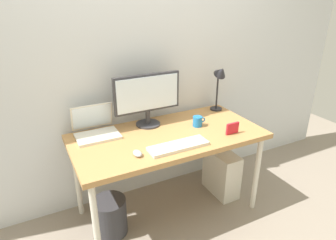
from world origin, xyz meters
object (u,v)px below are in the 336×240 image
at_px(monitor, 147,97).
at_px(desk_lamp, 220,78).
at_px(laptop, 95,128).
at_px(wastebasket, 110,216).
at_px(photo_frame, 232,128).
at_px(keyboard, 178,146).
at_px(desk, 168,141).
at_px(computer_tower, 221,172).
at_px(coffee_mug, 198,121).
at_px(mouse, 137,153).

xyz_separation_m(monitor, desk_lamp, (0.71, 0.00, 0.06)).
distance_m(laptop, wastebasket, 0.70).
distance_m(laptop, desk_lamp, 1.17).
xyz_separation_m(desk_lamp, photo_frame, (-0.19, -0.45, -0.26)).
bearing_deg(photo_frame, laptop, 153.48).
bearing_deg(laptop, keyboard, -45.47).
relative_size(keyboard, wastebasket, 1.47).
bearing_deg(laptop, desk_lamp, -0.93).
bearing_deg(photo_frame, desk, 153.69).
distance_m(keyboard, wastebasket, 0.79).
distance_m(desk, photo_frame, 0.51).
bearing_deg(wastebasket, monitor, 29.51).
distance_m(photo_frame, computer_tower, 0.63).
distance_m(coffee_mug, wastebasket, 1.02).
bearing_deg(laptop, desk, -26.71).
bearing_deg(desk, wastebasket, -177.48).
bearing_deg(photo_frame, mouse, 178.32).
height_order(coffee_mug, computer_tower, coffee_mug).
xyz_separation_m(mouse, coffee_mug, (0.62, 0.22, 0.02)).
distance_m(mouse, photo_frame, 0.78).
xyz_separation_m(monitor, mouse, (-0.27, -0.43, -0.23)).
xyz_separation_m(laptop, desk_lamp, (1.14, -0.02, 0.25)).
bearing_deg(wastebasket, photo_frame, -11.61).
bearing_deg(monitor, photo_frame, -41.47).
distance_m(monitor, wastebasket, 0.98).
distance_m(desk_lamp, mouse, 1.10).
bearing_deg(computer_tower, coffee_mug, 176.20).
xyz_separation_m(desk, coffee_mug, (0.29, 0.03, 0.10)).
height_order(coffee_mug, wastebasket, coffee_mug).
xyz_separation_m(keyboard, photo_frame, (0.48, 0.00, 0.04)).
xyz_separation_m(desk, wastebasket, (-0.52, -0.02, -0.52)).
height_order(desk_lamp, photo_frame, desk_lamp).
height_order(laptop, mouse, laptop).
bearing_deg(desk, coffee_mug, 5.24).
xyz_separation_m(desk_lamp, mouse, (-0.97, -0.43, -0.29)).
xyz_separation_m(laptop, wastebasket, (-0.02, -0.27, -0.64)).
height_order(monitor, wastebasket, monitor).
bearing_deg(desk_lamp, photo_frame, -113.10).
bearing_deg(coffee_mug, monitor, 149.67).
distance_m(monitor, computer_tower, 1.02).
bearing_deg(wastebasket, laptop, 86.42).
relative_size(mouse, computer_tower, 0.21).
bearing_deg(desk_lamp, keyboard, -145.73).
relative_size(monitor, coffee_mug, 4.95).
relative_size(monitor, photo_frame, 5.04).
distance_m(desk_lamp, coffee_mug, 0.49).
xyz_separation_m(mouse, computer_tower, (0.89, 0.21, -0.54)).
bearing_deg(laptop, mouse, -69.52).
relative_size(photo_frame, wastebasket, 0.37).
bearing_deg(monitor, desk, -74.10).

